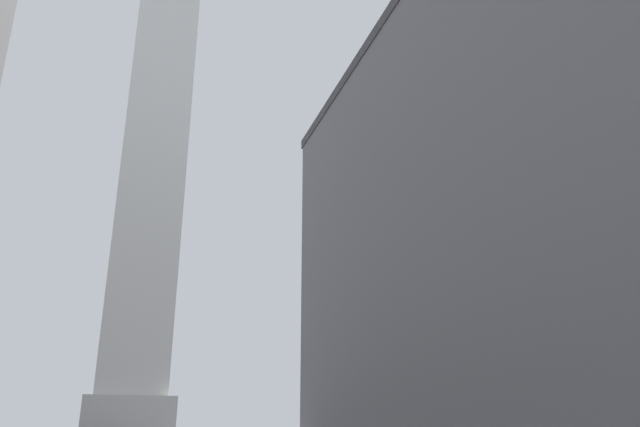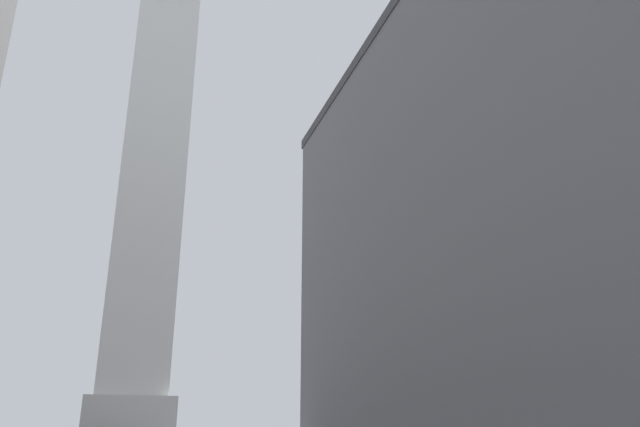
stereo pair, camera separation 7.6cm
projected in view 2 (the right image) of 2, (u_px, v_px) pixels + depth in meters
building_right at (552, 209)px, 39.05m from camera, size 19.16×48.96×30.15m
obelisk at (154, 166)px, 77.75m from camera, size 9.46×9.46×70.15m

